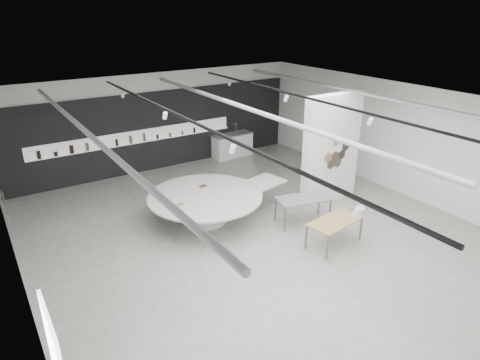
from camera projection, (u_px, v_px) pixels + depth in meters
room at (260, 172)px, 11.32m from camera, size 12.02×14.02×3.82m
back_wall_display at (158, 131)px, 16.91m from camera, size 11.80×0.27×3.10m
partition_column at (331, 149)px, 14.01m from camera, size 2.20×0.38×3.60m
display_island at (208, 204)px, 12.99m from camera, size 4.86×4.06×0.89m
sample_table_wood at (335, 222)px, 11.63m from camera, size 1.69×1.02×0.74m
sample_table_stone at (303, 200)px, 12.83m from camera, size 1.72×1.15×0.81m
kitchen_counter at (232, 145)px, 18.58m from camera, size 1.82×0.77×1.41m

